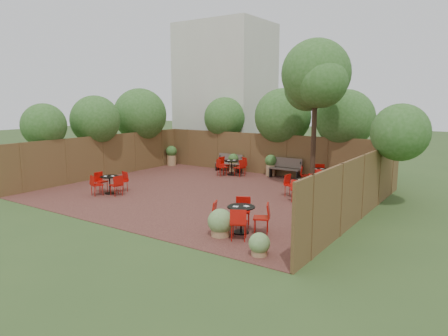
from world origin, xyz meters
The scene contains 13 objects.
ground centered at (0.00, 0.00, 0.00)m, with size 80.00×80.00×0.00m, color #354F23.
courtyard_paving centered at (0.00, 0.00, 0.01)m, with size 12.00×10.00×0.02m, color #3E1E19.
fence_back centered at (0.00, 5.00, 1.00)m, with size 12.00×0.08×2.00m, color #50351E.
fence_left centered at (-6.00, 0.00, 1.00)m, with size 0.08×10.00×2.00m, color #50351E.
fence_right centered at (6.00, 0.00, 1.00)m, with size 0.08×10.00×2.00m, color #50351E.
neighbour_building centered at (-4.50, 8.00, 4.00)m, with size 5.00×4.00×8.00m, color beige.
overhang_foliage centered at (-1.82, 3.56, 2.75)m, with size 15.56×10.56×2.79m.
courtyard_tree centered at (3.17, 2.94, 4.46)m, with size 2.83×2.73×5.98m.
park_bench_left centered at (-1.98, 4.62, 0.47)m, with size 1.43×0.47×0.88m.
park_bench_right centered at (1.19, 4.63, 0.50)m, with size 1.52×0.49×0.94m.
bistro_tables centered at (1.39, 0.66, 0.44)m, with size 8.27×8.68×0.87m.
planters centered at (-0.65, 3.70, 0.57)m, with size 11.87×4.17×1.10m.
low_shrubs centered at (4.18, -3.44, 0.34)m, with size 2.70×3.57×0.75m.
Camera 1 is at (9.42, -12.57, 3.68)m, focal length 32.82 mm.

